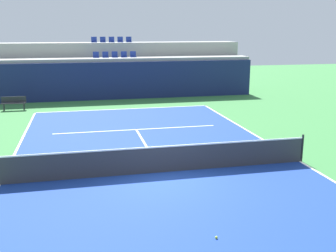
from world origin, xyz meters
TOP-DOWN VIEW (x-y plane):
  - ground_plane at (0.00, 0.00)m, footprint 80.00×80.00m
  - court_surface at (0.00, 0.00)m, footprint 11.00×24.00m
  - baseline_far at (0.00, 11.95)m, footprint 11.00×0.10m
  - sideline_right at (5.45, 0.00)m, footprint 0.10×24.00m
  - service_line_far at (0.00, 6.40)m, footprint 8.26×0.10m
  - centre_service_line at (0.00, 3.20)m, footprint 0.10×6.40m
  - back_wall at (0.00, 15.85)m, footprint 20.55×0.30m
  - stands_tier_lower at (0.00, 17.20)m, footprint 20.55×2.40m
  - stands_tier_upper at (0.00, 19.60)m, footprint 20.55×2.40m
  - seating_row_lower at (0.00, 17.30)m, footprint 3.22×0.44m
  - seating_row_upper at (0.00, 19.70)m, footprint 3.22×0.44m
  - tennis_net at (0.00, 0.00)m, footprint 11.08×0.08m
  - player_bench at (-6.82, 13.20)m, footprint 1.50×0.40m
  - tennis_ball_0 at (0.35, -4.85)m, footprint 0.07×0.07m

SIDE VIEW (x-z plane):
  - ground_plane at x=0.00m, z-range 0.00..0.00m
  - court_surface at x=0.00m, z-range 0.00..0.01m
  - baseline_far at x=0.00m, z-range 0.01..0.01m
  - sideline_right at x=5.45m, z-range 0.01..0.01m
  - service_line_far at x=0.00m, z-range 0.01..0.01m
  - centre_service_line at x=0.00m, z-range 0.01..0.01m
  - tennis_ball_0 at x=0.35m, z-range 0.01..0.08m
  - player_bench at x=-6.82m, z-range 0.08..0.93m
  - tennis_net at x=0.00m, z-range -0.03..1.04m
  - back_wall at x=0.00m, z-range 0.00..2.70m
  - stands_tier_lower at x=0.00m, z-range 0.00..2.94m
  - stands_tier_upper at x=0.00m, z-range 0.00..3.98m
  - seating_row_lower at x=0.00m, z-range 2.84..3.28m
  - seating_row_upper at x=0.00m, z-range 3.89..4.33m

